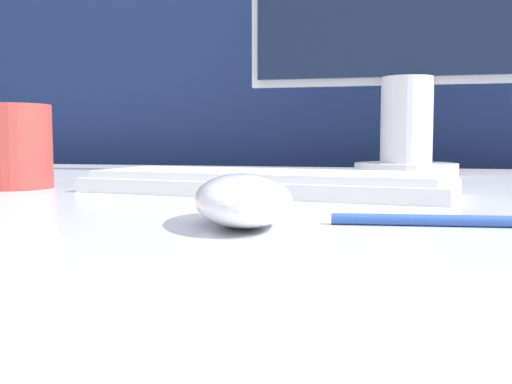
% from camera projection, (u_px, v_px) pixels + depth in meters
% --- Properties ---
extents(partition_panel, '(5.00, 0.03, 1.42)m').
position_uv_depth(partition_panel, '(380.00, 194.00, 1.36)').
color(partition_panel, navy).
rests_on(partition_panel, ground_plane).
extents(computer_mouse_near, '(0.10, 0.14, 0.04)m').
position_uv_depth(computer_mouse_near, '(243.00, 199.00, 0.41)').
color(computer_mouse_near, white).
rests_on(computer_mouse_near, desk).
extents(keyboard, '(0.42, 0.20, 0.02)m').
position_uv_depth(keyboard, '(266.00, 183.00, 0.66)').
color(keyboard, white).
rests_on(keyboard, desk).
extents(mug, '(0.10, 0.10, 0.10)m').
position_uv_depth(mug, '(11.00, 147.00, 0.71)').
color(mug, '#A33833').
rests_on(mug, desk).
extents(pen, '(0.14, 0.02, 0.01)m').
position_uv_depth(pen, '(436.00, 220.00, 0.41)').
color(pen, '#284C9E').
rests_on(pen, desk).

